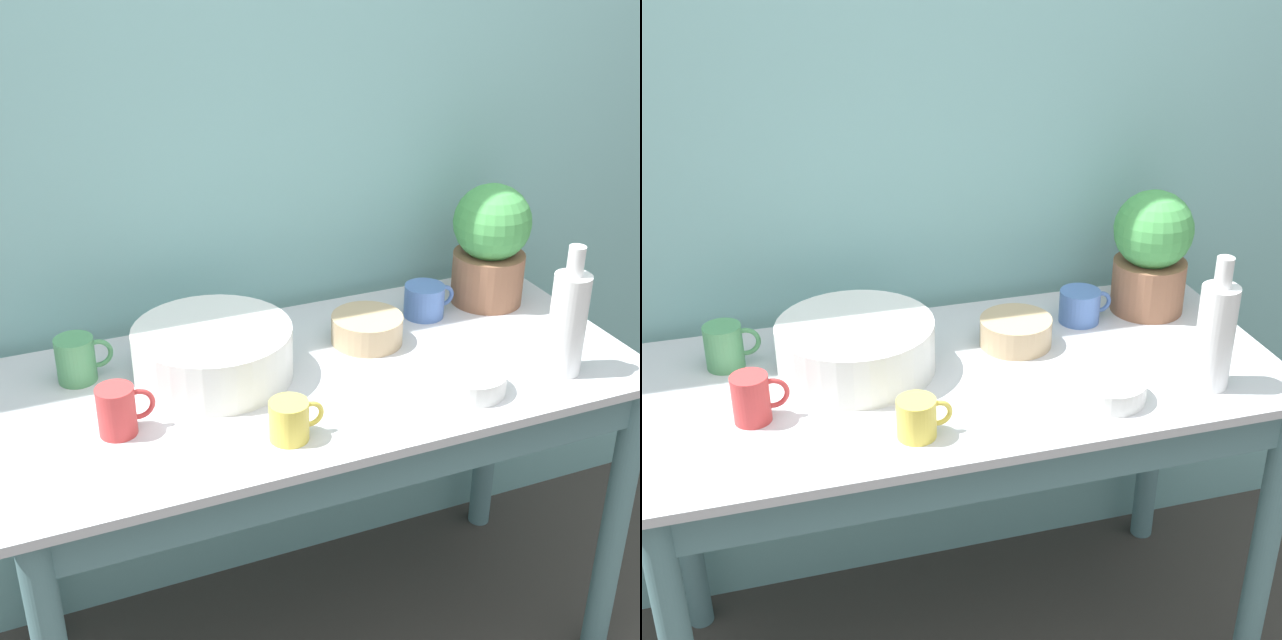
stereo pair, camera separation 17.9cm
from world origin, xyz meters
TOP-DOWN VIEW (x-y plane):
  - wall_back at (0.00, 0.68)m, footprint 6.00×0.05m
  - counter_table at (0.00, 0.29)m, footprint 1.33×0.63m
  - potted_plant at (0.50, 0.48)m, footprint 0.18×0.18m
  - bowl_wash_large at (-0.21, 0.38)m, footprint 0.33×0.33m
  - bottle_tall at (0.46, 0.13)m, footprint 0.08×0.08m
  - mug_blue at (0.33, 0.46)m, footprint 0.12×0.09m
  - mug_red at (-0.43, 0.25)m, footprint 0.11×0.07m
  - mug_yellow at (-0.14, 0.11)m, footprint 0.11×0.07m
  - mug_green at (-0.47, 0.47)m, footprint 0.12×0.08m
  - bowl_small_tan at (0.15, 0.40)m, footprint 0.16×0.16m
  - bowl_small_enamel_white at (0.25, 0.13)m, footprint 0.14×0.14m

SIDE VIEW (x-z plane):
  - counter_table at x=0.00m, z-range 0.23..1.01m
  - bowl_small_enamel_white at x=0.25m, z-range 0.78..0.82m
  - bowl_small_tan at x=0.15m, z-range 0.78..0.84m
  - mug_blue at x=0.33m, z-range 0.78..0.86m
  - mug_yellow at x=-0.14m, z-range 0.78..0.86m
  - mug_green at x=-0.47m, z-range 0.78..0.88m
  - mug_red at x=-0.43m, z-range 0.78..0.88m
  - bowl_wash_large at x=-0.21m, z-range 0.78..0.89m
  - bottle_tall at x=0.46m, z-range 0.76..1.04m
  - potted_plant at x=0.50m, z-range 0.78..1.07m
  - wall_back at x=0.00m, z-range 0.00..2.40m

